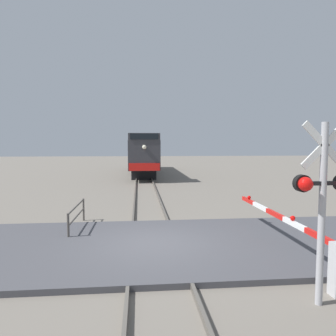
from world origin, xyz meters
TOP-DOWN VIEW (x-y plane):
  - ground_plane at (0.00, 0.00)m, footprint 160.00×160.00m
  - rail_track_left at (-0.72, 0.00)m, footprint 0.08×80.00m
  - rail_track_right at (0.72, 0.00)m, footprint 0.08×80.00m
  - road_surface at (0.00, 0.00)m, footprint 36.00×5.74m
  - locomotive at (0.00, 25.26)m, footprint 2.73×18.95m
  - crossing_signal at (3.16, -3.75)m, footprint 1.18×0.33m
  - crossing_gate at (3.80, -2.51)m, footprint 0.36×6.64m
  - guard_railing at (-2.83, 2.34)m, footprint 0.08×2.92m

SIDE VIEW (x-z plane):
  - ground_plane at x=0.00m, z-range 0.00..0.00m
  - rail_track_left at x=-0.72m, z-range 0.00..0.15m
  - rail_track_right at x=0.72m, z-range 0.00..0.15m
  - road_surface at x=0.00m, z-range 0.00..0.15m
  - guard_railing at x=-2.83m, z-range 0.15..1.10m
  - crossing_gate at x=3.80m, z-range 0.17..1.44m
  - locomotive at x=0.00m, z-range 0.09..4.32m
  - crossing_signal at x=3.16m, z-range 0.41..4.11m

